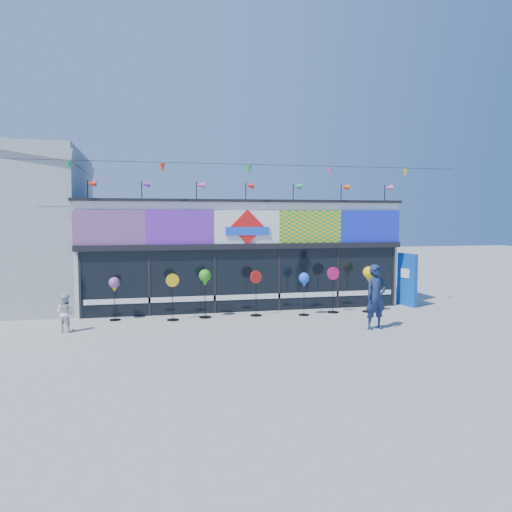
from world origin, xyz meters
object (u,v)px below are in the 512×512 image
object	(u,v)px
spinner_1	(173,296)
spinner_5	(333,289)
blue_sign	(407,280)
spinner_0	(114,286)
spinner_6	(369,276)
spinner_2	(205,279)
child	(65,313)
adult_man	(376,297)
spinner_3	(256,292)
spinner_4	(304,281)

from	to	relation	value
spinner_1	spinner_5	size ratio (longest dim) A/B	0.95
blue_sign	spinner_5	bearing A→B (deg)	-177.97
spinner_0	spinner_6	xyz separation A→B (m)	(8.94, -0.44, 0.17)
spinner_2	spinner_6	distance (m)	5.94
blue_sign	spinner_2	size ratio (longest dim) A/B	1.23
spinner_1	spinner_5	distance (m)	5.74
child	spinner_1	bearing A→B (deg)	-135.38
spinner_0	adult_man	distance (m)	8.53
spinner_0	spinner_1	size ratio (longest dim) A/B	0.93
blue_sign	spinner_5	distance (m)	3.41
spinner_3	child	xyz separation A→B (m)	(-6.14, -1.16, -0.27)
spinner_6	adult_man	xyz separation A→B (m)	(-0.99, -2.64, -0.33)
spinner_0	spinner_3	bearing A→B (deg)	-3.13
spinner_6	spinner_4	bearing A→B (deg)	-177.89
spinner_2	spinner_6	size ratio (longest dim) A/B	1.00
spinner_2	spinner_4	xyz separation A→B (m)	(3.45, -0.33, -0.13)
blue_sign	spinner_5	size ratio (longest dim) A/B	1.24
blue_sign	adult_man	world-z (taller)	blue_sign
spinner_1	spinner_6	distance (m)	7.06
spinner_4	child	xyz separation A→B (m)	(-7.81, -0.89, -0.64)
blue_sign	spinner_3	world-z (taller)	blue_sign
spinner_2	child	distance (m)	4.59
spinner_1	adult_man	distance (m)	6.62
spinner_4	spinner_5	size ratio (longest dim) A/B	0.91
spinner_3	child	size ratio (longest dim) A/B	1.39
spinner_1	blue_sign	bearing A→B (deg)	5.29
spinner_0	spinner_6	distance (m)	8.95
spinner_0	spinner_1	distance (m)	1.97
blue_sign	spinner_1	size ratio (longest dim) A/B	1.31
spinner_0	child	xyz separation A→B (m)	(-1.35, -1.42, -0.59)
spinner_6	spinner_3	bearing A→B (deg)	177.53
blue_sign	spinner_3	xyz separation A→B (m)	(-6.18, -0.68, -0.19)
blue_sign	spinner_6	bearing A→B (deg)	-166.88
spinner_1	adult_man	bearing A→B (deg)	-23.77
blue_sign	adult_man	xyz separation A→B (m)	(-3.02, -3.51, -0.03)
spinner_2	child	xyz separation A→B (m)	(-4.36, -1.22, -0.76)
spinner_1	child	distance (m)	3.41
spinner_4	spinner_0	bearing A→B (deg)	175.28
spinner_6	adult_man	distance (m)	2.84
spinner_5	adult_man	bearing A→B (deg)	-83.55
blue_sign	spinner_1	bearing A→B (deg)	175.37
spinner_1	spinner_2	xyz separation A→B (m)	(1.11, 0.21, 0.51)
spinner_2	spinner_5	xyz separation A→B (m)	(4.63, -0.08, -0.46)
spinner_3	adult_man	distance (m)	4.24
spinner_4	spinner_6	size ratio (longest dim) A/B	0.91
spinner_6	child	xyz separation A→B (m)	(-10.29, -0.98, -0.76)
spinner_0	spinner_6	world-z (taller)	spinner_6
spinner_4	spinner_5	bearing A→B (deg)	11.91
adult_man	child	xyz separation A→B (m)	(-9.30, 1.66, -0.43)
adult_man	spinner_0	bearing A→B (deg)	146.51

